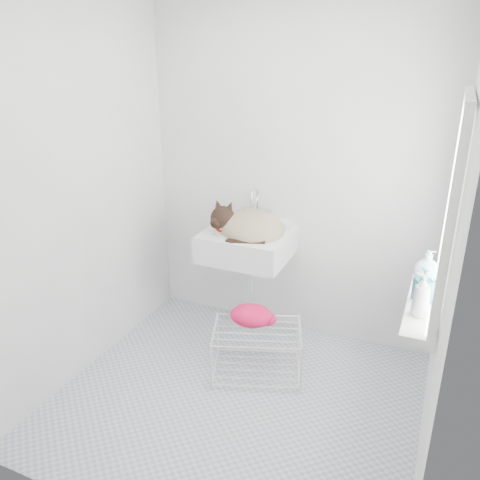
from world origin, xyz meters
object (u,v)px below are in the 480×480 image
at_px(bottle_c, 425,281).
at_px(bottle_a, 419,316).
at_px(wire_rack, 257,354).
at_px(sink, 247,232).
at_px(cat, 247,227).
at_px(bottle_b, 421,301).

bearing_deg(bottle_c, bottle_a, -90.00).
relative_size(wire_rack, bottle_a, 3.02).
height_order(sink, cat, cat).
distance_m(cat, bottle_a, 1.44).
bearing_deg(cat, wire_rack, -63.81).
bearing_deg(bottle_b, bottle_a, -90.00).
xyz_separation_m(sink, bottle_c, (1.25, -0.33, 0.00)).
height_order(bottle_a, bottle_c, bottle_a).
xyz_separation_m(wire_rack, bottle_c, (0.98, 0.11, 0.70)).
height_order(bottle_b, bottle_c, same).
distance_m(bottle_a, bottle_b, 0.16).
relative_size(bottle_a, bottle_c, 1.03).
xyz_separation_m(sink, cat, (0.01, -0.02, 0.04)).
height_order(wire_rack, bottle_a, bottle_a).
xyz_separation_m(cat, bottle_b, (1.24, -0.57, -0.04)).
bearing_deg(bottle_c, sink, 165.01).
bearing_deg(cat, bottle_b, -29.70).
relative_size(wire_rack, bottle_c, 3.12).
height_order(cat, bottle_b, cat).
distance_m(sink, wire_rack, 0.87).
xyz_separation_m(wire_rack, bottle_b, (0.98, -0.15, 0.70)).
distance_m(sink, bottle_a, 1.46).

